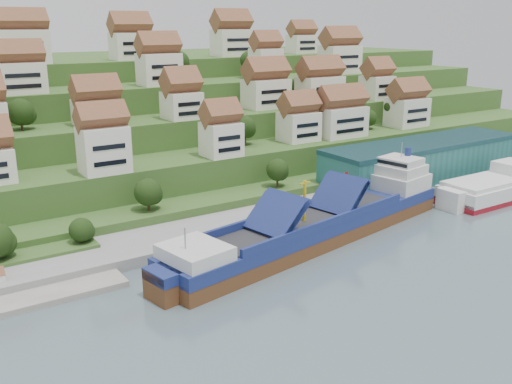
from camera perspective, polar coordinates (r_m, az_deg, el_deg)
ground at (r=111.96m, az=5.10°, el=-5.42°), size 300.00×300.00×0.00m
quay at (r=134.55m, az=7.86°, el=-1.21°), size 180.00×14.00×2.20m
hillside at (r=198.17m, az=-13.80°, el=7.02°), size 260.00×128.00×31.00m
hillside_village at (r=158.54m, az=-7.43°, el=10.06°), size 157.32×64.18×29.12m
hillside_trees at (r=138.14m, az=-9.37°, el=5.63°), size 144.78×62.94×31.09m
warehouse at (r=156.53m, az=16.37°, el=3.10°), size 60.00×15.00×10.00m
flagpole at (r=128.12m, az=8.79°, el=0.54°), size 1.28×0.16×8.00m
cargo_ship at (r=114.97m, az=6.66°, el=-3.25°), size 71.91×23.70×15.68m
second_ship at (r=152.68m, az=22.93°, el=0.38°), size 31.04×11.56×8.99m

